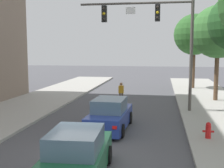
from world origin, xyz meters
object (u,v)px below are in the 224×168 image
(pedestrian_crossing_road, at_px, (121,92))
(street_tree_farthest, at_px, (195,35))
(traffic_signal_mast, at_px, (158,28))
(car_following_green, at_px, (77,157))
(street_tree_third, at_px, (218,32))
(fire_hydrant, at_px, (208,130))
(car_lead_blue, at_px, (110,115))

(pedestrian_crossing_road, bearing_deg, street_tree_farthest, 56.98)
(traffic_signal_mast, distance_m, car_following_green, 11.63)
(traffic_signal_mast, relative_size, street_tree_farthest, 1.01)
(street_tree_farthest, bearing_deg, street_tree_third, -82.15)
(car_following_green, bearing_deg, pedestrian_crossing_road, 91.65)
(traffic_signal_mast, relative_size, fire_hydrant, 10.42)
(car_lead_blue, distance_m, fire_hydrant, 4.76)
(car_following_green, relative_size, fire_hydrant, 6.01)
(car_lead_blue, height_order, fire_hydrant, car_lead_blue)
(traffic_signal_mast, xyz_separation_m, pedestrian_crossing_road, (-2.65, 2.02, -4.46))
(traffic_signal_mast, height_order, street_tree_third, traffic_signal_mast)
(car_lead_blue, height_order, street_tree_third, street_tree_third)
(car_lead_blue, relative_size, street_tree_third, 0.60)
(fire_hydrant, distance_m, street_tree_third, 11.40)
(fire_hydrant, height_order, street_tree_farthest, street_tree_farthest)
(pedestrian_crossing_road, height_order, street_tree_farthest, street_tree_farthest)
(car_lead_blue, relative_size, car_following_green, 0.99)
(traffic_signal_mast, bearing_deg, street_tree_third, 44.36)
(street_tree_third, bearing_deg, street_tree_farthest, 97.85)
(car_lead_blue, distance_m, car_following_green, 5.77)
(fire_hydrant, height_order, street_tree_third, street_tree_third)
(car_lead_blue, xyz_separation_m, street_tree_farthest, (5.69, 15.99, 4.79))
(traffic_signal_mast, relative_size, car_lead_blue, 1.75)
(car_lead_blue, distance_m, pedestrian_crossing_road, 6.67)
(street_tree_third, bearing_deg, car_lead_blue, -126.73)
(pedestrian_crossing_road, relative_size, street_tree_farthest, 0.22)
(car_following_green, bearing_deg, street_tree_third, 65.57)
(pedestrian_crossing_road, distance_m, street_tree_third, 8.62)
(street_tree_farthest, bearing_deg, car_following_green, -104.69)
(fire_hydrant, bearing_deg, pedestrian_crossing_road, 122.38)
(car_lead_blue, bearing_deg, street_tree_farthest, 70.41)
(traffic_signal_mast, distance_m, street_tree_farthest, 11.85)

